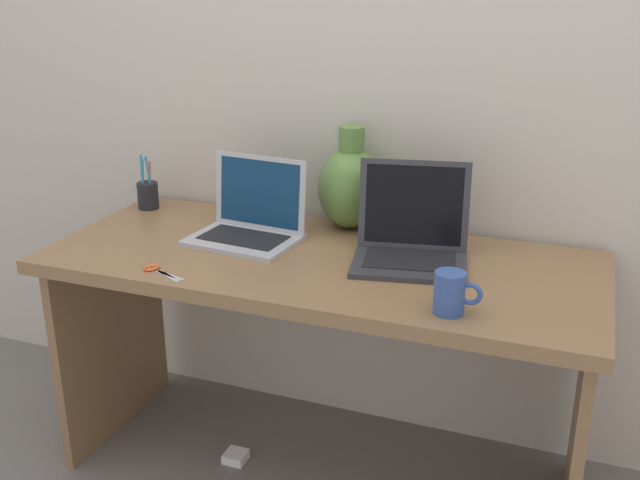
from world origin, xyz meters
TOP-DOWN VIEW (x-y plane):
  - ground_plane at (0.00, 0.00)m, footprint 6.00×6.00m
  - back_wall at (0.00, 0.37)m, footprint 4.40×0.04m
  - desk at (0.00, 0.00)m, footprint 1.58×0.67m
  - laptop_left at (-0.25, 0.07)m, footprint 0.33×0.26m
  - laptop_right at (0.25, 0.08)m, footprint 0.35×0.31m
  - green_vase at (0.00, 0.27)m, footprint 0.21×0.21m
  - coffee_mug at (0.42, -0.23)m, footprint 0.12×0.08m
  - pen_cup at (-0.71, 0.22)m, footprint 0.07×0.07m
  - scissors at (-0.37, -0.26)m, footprint 0.14×0.08m
  - power_brick at (-0.27, -0.05)m, footprint 0.07×0.07m

SIDE VIEW (x-z plane):
  - ground_plane at x=0.00m, z-range 0.00..0.00m
  - power_brick at x=-0.27m, z-range 0.00..0.03m
  - desk at x=0.00m, z-range 0.22..0.95m
  - scissors at x=-0.37m, z-range 0.73..0.74m
  - pen_cup at x=-0.71m, z-range 0.69..0.88m
  - coffee_mug at x=0.42m, z-range 0.73..0.84m
  - laptop_left at x=-0.25m, z-range 0.68..0.92m
  - laptop_right at x=0.25m, z-range 0.67..0.94m
  - green_vase at x=0.00m, z-range 0.71..1.03m
  - back_wall at x=0.00m, z-range 0.00..2.40m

